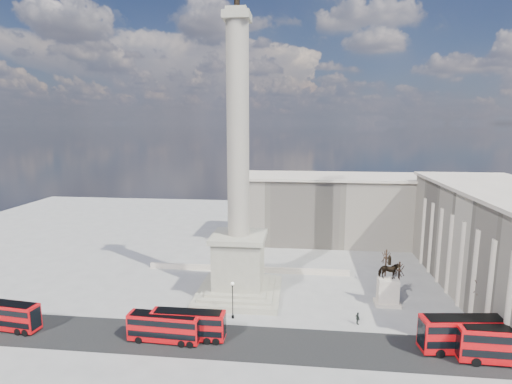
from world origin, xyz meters
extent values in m
plane|color=#9E9C96|center=(0.00, 0.00, 0.00)|extent=(180.00, 180.00, 0.00)
cube|color=black|center=(5.00, -10.00, 0.00)|extent=(120.00, 9.00, 0.01)
cube|color=#AAA48D|center=(0.00, 5.00, 0.50)|extent=(14.00, 14.00, 1.00)
cube|color=#AAA48D|center=(0.00, 5.00, 1.25)|extent=(12.00, 12.00, 0.50)
cube|color=#AAA48D|center=(0.00, 5.00, 1.75)|extent=(10.00, 10.00, 0.50)
cube|color=#AAA48D|center=(0.00, 5.00, 6.00)|extent=(8.00, 8.00, 8.00)
cube|color=#AAA48D|center=(0.00, 5.00, 10.40)|extent=(9.00, 9.00, 0.80)
cylinder|color=#9F9583|center=(0.00, 5.00, 27.80)|extent=(3.60, 3.60, 34.00)
cube|color=#AAA48D|center=(0.00, 5.00, 45.40)|extent=(4.20, 4.20, 1.20)
cube|color=#AAA48D|center=(0.00, 5.00, 46.30)|extent=(3.20, 3.20, 0.60)
cube|color=beige|center=(0.00, 16.00, 0.55)|extent=(40.00, 0.60, 1.10)
cube|color=#B1A591|center=(45.00, 10.00, 9.00)|extent=(18.00, 45.00, 18.00)
cube|color=beige|center=(45.00, 10.00, 18.30)|extent=(19.00, 46.00, 0.60)
cube|color=#B1A591|center=(20.00, 40.00, 8.00)|extent=(50.00, 16.00, 16.00)
cube|color=beige|center=(20.00, 40.00, 16.30)|extent=(51.00, 17.00, 0.60)
cube|color=red|center=(-7.77, -10.92, 2.12)|extent=(9.89, 2.67, 3.61)
cube|color=black|center=(-7.77, -10.92, 1.47)|extent=(9.50, 2.71, 0.80)
cube|color=black|center=(-7.77, -10.92, 3.07)|extent=(9.50, 2.71, 0.80)
cube|color=black|center=(-7.77, -10.92, 3.95)|extent=(8.90, 2.40, 0.05)
cylinder|color=black|center=(-11.00, -10.77, 0.49)|extent=(1.09, 2.39, 0.98)
cylinder|color=black|center=(-5.03, -11.04, 0.49)|extent=(1.09, 2.39, 0.98)
cylinder|color=black|center=(-3.85, -11.10, 0.49)|extent=(1.09, 2.39, 0.98)
cube|color=red|center=(-4.69, -9.96, 2.17)|extent=(10.07, 2.30, 3.71)
cube|color=black|center=(-4.69, -9.96, 1.51)|extent=(9.67, 2.36, 0.82)
cube|color=black|center=(-4.69, -9.96, 3.16)|extent=(9.67, 2.36, 0.82)
cube|color=black|center=(-4.69, -9.96, 4.05)|extent=(9.06, 2.07, 0.05)
cylinder|color=black|center=(-8.01, -9.97, 0.50)|extent=(1.01, 2.41, 1.01)
cylinder|color=black|center=(-1.87, -9.96, 0.50)|extent=(1.01, 2.41, 1.01)
cylinder|color=black|center=(-0.66, -9.96, 0.50)|extent=(1.01, 2.41, 1.01)
cube|color=red|center=(31.82, -9.12, 2.57)|extent=(12.11, 4.03, 4.38)
cube|color=black|center=(31.82, -9.12, 1.78)|extent=(11.65, 4.04, 0.97)
cube|color=black|center=(31.82, -9.12, 3.73)|extent=(11.65, 4.04, 0.97)
cube|color=black|center=(31.82, -9.12, 4.79)|extent=(10.90, 3.63, 0.06)
cylinder|color=black|center=(27.92, -9.56, 0.59)|extent=(1.50, 2.94, 1.19)
cylinder|color=black|center=(35.12, -8.74, 0.59)|extent=(1.50, 2.94, 1.19)
cylinder|color=black|center=(36.54, -8.58, 0.59)|extent=(1.50, 2.94, 1.19)
cube|color=red|center=(35.64, -11.08, 2.51)|extent=(11.66, 2.88, 4.27)
cube|color=black|center=(35.64, -11.08, 1.74)|extent=(11.19, 2.93, 0.95)
cube|color=black|center=(35.64, -11.08, 3.64)|extent=(11.19, 2.93, 0.95)
cube|color=black|center=(35.64, -11.08, 4.67)|extent=(10.49, 2.59, 0.06)
cylinder|color=black|center=(31.82, -10.99, 0.58)|extent=(1.22, 2.78, 1.16)
cube|color=red|center=(-31.39, -10.26, 2.17)|extent=(10.23, 3.36, 3.70)
cube|color=black|center=(-31.39, -10.26, 1.51)|extent=(9.83, 3.37, 0.82)
cube|color=black|center=(-31.39, -10.26, 3.15)|extent=(9.83, 3.37, 0.82)
cube|color=black|center=(-31.39, -10.26, 4.04)|extent=(9.20, 3.02, 0.05)
cylinder|color=black|center=(-28.59, -10.56, 0.50)|extent=(1.26, 2.50, 1.00)
cylinder|color=black|center=(-27.40, -10.69, 0.50)|extent=(1.26, 2.50, 1.00)
cylinder|color=black|center=(0.32, -3.42, 0.22)|extent=(0.39, 0.39, 0.44)
cylinder|color=black|center=(0.32, -3.42, 2.66)|extent=(0.14, 0.14, 5.33)
cylinder|color=black|center=(0.32, -3.42, 5.24)|extent=(0.27, 0.27, 0.27)
sphere|color=silver|center=(0.32, -3.42, 5.55)|extent=(0.50, 0.50, 0.50)
cube|color=beige|center=(24.61, 3.92, 0.25)|extent=(4.04, 3.03, 0.50)
cube|color=beige|center=(24.61, 3.92, 2.22)|extent=(3.23, 2.22, 4.44)
imported|color=black|center=(24.61, 3.92, 5.80)|extent=(3.29, 1.63, 2.72)
cylinder|color=black|center=(24.61, 3.92, 7.46)|extent=(0.50, 0.50, 1.21)
sphere|color=black|center=(24.61, 3.92, 8.21)|extent=(0.36, 0.36, 0.36)
cylinder|color=#332319|center=(36.60, -0.86, 3.59)|extent=(0.29, 0.29, 7.19)
cylinder|color=#332319|center=(26.81, 6.25, 3.29)|extent=(0.30, 0.30, 6.59)
cylinder|color=#332319|center=(25.84, 12.02, 3.39)|extent=(0.29, 0.29, 6.79)
imported|color=#242A25|center=(27.99, -4.55, 0.93)|extent=(0.74, 0.55, 1.86)
imported|color=#242A25|center=(34.95, -3.36, 0.84)|extent=(0.84, 0.67, 1.67)
imported|color=#242A25|center=(18.91, -3.22, 0.94)|extent=(0.81, 1.19, 1.87)
camera|label=1|loc=(10.08, -59.16, 29.16)|focal=28.00mm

